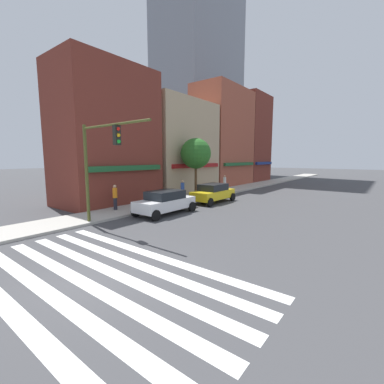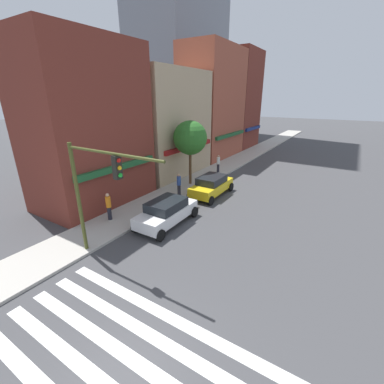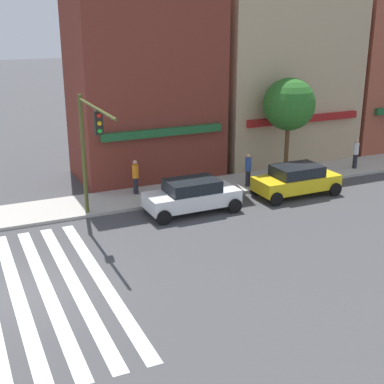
{
  "view_description": "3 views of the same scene",
  "coord_description": "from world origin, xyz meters",
  "views": [
    {
      "loc": [
        -4.26,
        -7.17,
        3.74
      ],
      "look_at": [
        11.03,
        4.7,
        1.2
      ],
      "focal_mm": 24.0,
      "sensor_mm": 36.0,
      "label": 1
    },
    {
      "loc": [
        -3.23,
        -4.21,
        7.48
      ],
      "look_at": [
        11.03,
        4.7,
        1.2
      ],
      "focal_mm": 24.0,
      "sensor_mm": 36.0,
      "label": 2
    },
    {
      "loc": [
        -1.8,
        -16.71,
        8.89
      ],
      "look_at": [
        8.09,
        4.7,
        1.0
      ],
      "focal_mm": 50.0,
      "sensor_mm": 36.0,
      "label": 3
    }
  ],
  "objects": [
    {
      "name": "crosswalk_stripes",
      "position": [
        0.0,
        0.0,
        0.0
      ],
      "size": [
        5.17,
        10.8,
        0.01
      ],
      "color": "silver",
      "rests_on": "ground_plane"
    },
    {
      "name": "sedan_white",
      "position": [
        8.09,
        4.7,
        0.84
      ],
      "size": [
        4.42,
        2.02,
        1.59
      ],
      "rotation": [
        0.0,
        0.0,
        0.01
      ],
      "color": "white",
      "rests_on": "ground_plane"
    },
    {
      "name": "sidewalk_left",
      "position": [
        0.0,
        7.5,
        0.07
      ],
      "size": [
        120.0,
        3.0,
        0.15
      ],
      "color": "#B2ADA3",
      "rests_on": "ground_plane"
    },
    {
      "name": "ground_plane",
      "position": [
        0.0,
        0.0,
        0.0
      ],
      "size": [
        200.0,
        200.0,
        0.0
      ],
      "primitive_type": "plane",
      "color": "#424244"
    },
    {
      "name": "pedestrian_white_shirt",
      "position": [
        19.83,
        7.04,
        1.07
      ],
      "size": [
        0.32,
        0.32,
        1.77
      ],
      "rotation": [
        0.0,
        0.0,
        5.66
      ],
      "color": "#23232D",
      "rests_on": "sidewalk_left"
    },
    {
      "name": "pedestrian_blue_shirt",
      "position": [
        12.27,
        6.68,
        1.07
      ],
      "size": [
        0.32,
        0.32,
        1.77
      ],
      "rotation": [
        0.0,
        0.0,
        2.21
      ],
      "color": "#23232D",
      "rests_on": "sidewalk_left"
    },
    {
      "name": "street_tree",
      "position": [
        15.22,
        7.5,
        4.18
      ],
      "size": [
        2.86,
        2.86,
        5.48
      ],
      "color": "brown",
      "rests_on": "sidewalk_left"
    },
    {
      "name": "pedestrian_orange_vest",
      "position": [
        6.44,
        7.97,
        1.07
      ],
      "size": [
        0.32,
        0.32,
        1.77
      ],
      "rotation": [
        0.0,
        0.0,
        1.68
      ],
      "color": "#23232D",
      "rests_on": "sidewalk_left"
    },
    {
      "name": "sedan_yellow",
      "position": [
        13.97,
        4.7,
        0.84
      ],
      "size": [
        4.41,
        2.02,
        1.59
      ],
      "rotation": [
        0.0,
        0.0,
        0.01
      ],
      "color": "yellow",
      "rests_on": "ground_plane"
    },
    {
      "name": "storefront_row",
      "position": [
        22.47,
        11.5,
        6.03
      ],
      "size": [
        33.94,
        5.3,
        13.72
      ],
      "color": "maroon",
      "rests_on": "ground_plane"
    },
    {
      "name": "traffic_signal",
      "position": [
        3.52,
        5.05,
        3.9
      ],
      "size": [
        0.32,
        5.39,
        5.58
      ],
      "color": "#474C1E",
      "rests_on": "ground_plane"
    }
  ]
}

